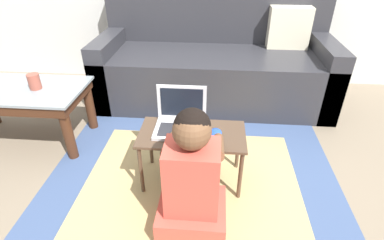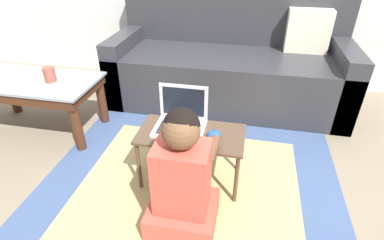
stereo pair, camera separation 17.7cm
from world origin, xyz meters
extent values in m
plane|color=#7F705B|center=(0.00, 0.00, 0.00)|extent=(16.00, 16.00, 0.00)
cube|color=#3D517A|center=(0.01, -0.20, 0.00)|extent=(1.88, 1.93, 0.01)
cube|color=tan|center=(0.01, -0.20, 0.01)|extent=(1.35, 1.39, 0.00)
cube|color=#2D2D33|center=(0.11, 1.12, 0.24)|extent=(2.06, 0.85, 0.47)
cube|color=#2D2D33|center=(0.11, 1.45, 0.71)|extent=(2.06, 0.19, 0.47)
cube|color=#2D2D33|center=(-0.84, 1.12, 0.30)|extent=(0.16, 0.85, 0.60)
cube|color=#2D2D33|center=(1.06, 1.12, 0.30)|extent=(0.16, 0.85, 0.60)
cube|color=beige|center=(0.76, 1.29, 0.65)|extent=(0.36, 0.14, 0.36)
cube|color=gray|center=(-1.28, 0.33, 0.43)|extent=(0.96, 0.50, 0.02)
cube|color=#422314|center=(-1.28, 0.33, 0.38)|extent=(0.92, 0.48, 0.07)
cylinder|color=#422314|center=(-0.85, 0.14, 0.21)|extent=(0.07, 0.07, 0.42)
cylinder|color=#422314|center=(-0.85, 0.53, 0.21)|extent=(0.07, 0.07, 0.42)
cube|color=#4C3828|center=(0.01, -0.02, 0.35)|extent=(0.63, 0.33, 0.02)
cylinder|color=#4C3828|center=(-0.28, -0.16, 0.17)|extent=(0.02, 0.02, 0.35)
cylinder|color=#4C3828|center=(0.30, -0.16, 0.17)|extent=(0.02, 0.02, 0.35)
cylinder|color=#4C3828|center=(-0.28, 0.12, 0.17)|extent=(0.02, 0.02, 0.35)
cylinder|color=#4C3828|center=(0.30, 0.12, 0.17)|extent=(0.02, 0.02, 0.35)
cube|color=silver|center=(-0.06, 0.00, 0.37)|extent=(0.30, 0.24, 0.02)
cube|color=#28282D|center=(-0.06, -0.02, 0.38)|extent=(0.24, 0.14, 0.00)
cube|color=silver|center=(-0.06, 0.11, 0.49)|extent=(0.30, 0.01, 0.22)
cube|color=black|center=(-0.06, 0.11, 0.49)|extent=(0.26, 0.00, 0.18)
ellipsoid|color=#234CB2|center=(0.15, -0.04, 0.38)|extent=(0.07, 0.09, 0.04)
cube|color=#CC4C3D|center=(0.04, -0.38, 0.08)|extent=(0.35, 0.32, 0.16)
cube|color=#CC4C3D|center=(0.04, -0.38, 0.34)|extent=(0.26, 0.20, 0.38)
sphere|color=brown|center=(0.04, -0.38, 0.62)|extent=(0.18, 0.18, 0.18)
sphere|color=black|center=(0.04, -0.37, 0.64)|extent=(0.17, 0.17, 0.17)
cylinder|color=brown|center=(-0.08, -0.24, 0.44)|extent=(0.06, 0.30, 0.15)
cylinder|color=brown|center=(0.16, -0.24, 0.44)|extent=(0.06, 0.30, 0.15)
cylinder|color=#994C3D|center=(-1.12, 0.34, 0.49)|extent=(0.08, 0.08, 0.11)
camera|label=1|loc=(0.13, -1.47, 1.35)|focal=28.00mm
camera|label=2|loc=(0.31, -1.45, 1.35)|focal=28.00mm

